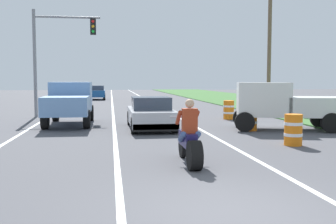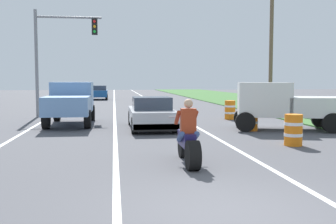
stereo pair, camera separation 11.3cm
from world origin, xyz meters
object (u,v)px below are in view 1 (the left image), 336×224
construction_barrel_nearest (293,130)px  construction_barrel_mid (250,118)px  traffic_light_mast_near (55,47)px  construction_barrel_far (229,110)px  sports_car_silver (151,114)px  distant_car_far_ahead (97,92)px  pickup_truck_left_lane_light_blue (70,101)px  pickup_truck_right_shoulder_white (286,103)px  motorcycle_with_rider (190,141)px

construction_barrel_nearest → construction_barrel_mid: same height
traffic_light_mast_near → construction_barrel_far: bearing=-17.2°
sports_car_silver → construction_barrel_nearest: (4.05, -5.01, -0.13)m
distant_car_far_ahead → sports_car_silver: bearing=-83.2°
sports_car_silver → traffic_light_mast_near: bearing=126.7°
traffic_light_mast_near → pickup_truck_left_lane_light_blue: bearing=-74.6°
sports_car_silver → pickup_truck_right_shoulder_white: bearing=-11.6°
traffic_light_mast_near → distant_car_far_ahead: (1.60, 20.11, -3.16)m
motorcycle_with_rider → sports_car_silver: 7.41m
sports_car_silver → construction_barrel_nearest: size_ratio=4.30×
construction_barrel_mid → distant_car_far_ahead: distant_car_far_ahead is taller
construction_barrel_nearest → construction_barrel_far: size_ratio=1.00×
construction_barrel_nearest → construction_barrel_mid: 3.79m
motorcycle_with_rider → construction_barrel_nearest: size_ratio=2.21×
traffic_light_mast_near → construction_barrel_mid: size_ratio=6.00×
pickup_truck_right_shoulder_white → traffic_light_mast_near: bearing=143.8°
construction_barrel_nearest → distant_car_far_ahead: 32.34m
pickup_truck_right_shoulder_white → pickup_truck_left_lane_light_blue: bearing=160.5°
construction_barrel_nearest → construction_barrel_far: (0.46, 8.54, 0.00)m
construction_barrel_nearest → motorcycle_with_rider: bearing=-148.0°
motorcycle_with_rider → sports_car_silver: (-0.21, 7.41, 0.04)m
sports_car_silver → pickup_truck_left_lane_light_blue: bearing=149.8°
motorcycle_with_rider → construction_barrel_far: bearing=68.6°
motorcycle_with_rider → traffic_light_mast_near: (-4.99, 13.82, 3.34)m
pickup_truck_right_shoulder_white → construction_barrel_nearest: pickup_truck_right_shoulder_white is taller
pickup_truck_right_shoulder_white → construction_barrel_nearest: size_ratio=5.14×
sports_car_silver → distant_car_far_ahead: bearing=96.8°
motorcycle_with_rider → construction_barrel_far: motorcycle_with_rider is taller
construction_barrel_mid → construction_barrel_far: same height
construction_barrel_far → distant_car_far_ahead: (-7.69, 22.98, 0.27)m
pickup_truck_left_lane_light_blue → construction_barrel_nearest: 10.44m
construction_barrel_nearest → construction_barrel_far: bearing=86.9°
construction_barrel_far → pickup_truck_right_shoulder_white: bearing=-77.5°
pickup_truck_left_lane_light_blue → sports_car_silver: bearing=-30.2°
pickup_truck_right_shoulder_white → traffic_light_mast_near: (-10.32, 7.55, 2.83)m
pickup_truck_right_shoulder_white → distant_car_far_ahead: size_ratio=1.29×
pickup_truck_right_shoulder_white → construction_barrel_mid: (-1.56, -0.07, -0.60)m
distant_car_far_ahead → construction_barrel_far: bearing=-71.5°
sports_car_silver → traffic_light_mast_near: 8.65m
construction_barrel_nearest → construction_barrel_far: same height
construction_barrel_far → distant_car_far_ahead: distant_car_far_ahead is taller
pickup_truck_left_lane_light_blue → construction_barrel_mid: size_ratio=4.80×
motorcycle_with_rider → construction_barrel_nearest: (3.84, 2.40, -0.09)m
motorcycle_with_rider → distant_car_far_ahead: (-3.39, 33.93, 0.18)m
motorcycle_with_rider → pickup_truck_right_shoulder_white: (5.33, 6.27, 0.51)m
construction_barrel_mid → sports_car_silver: bearing=163.0°
pickup_truck_left_lane_light_blue → pickup_truck_right_shoulder_white: same height
pickup_truck_right_shoulder_white → distant_car_far_ahead: 29.00m
pickup_truck_left_lane_light_blue → construction_barrel_mid: (7.57, -3.30, -0.60)m
distant_car_far_ahead → pickup_truck_left_lane_light_blue: bearing=-91.0°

